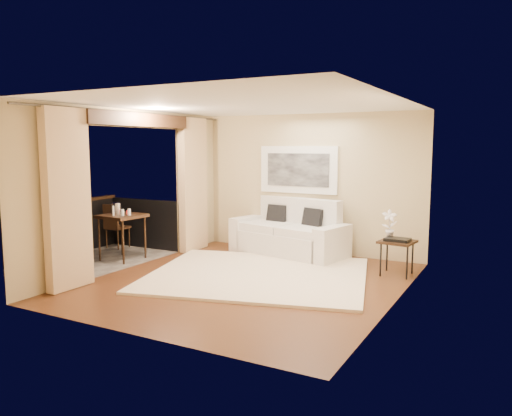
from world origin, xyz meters
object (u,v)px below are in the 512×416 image
Objects in this scene: balcony_chair_near at (76,228)px; ice_bucket at (116,208)px; balcony_chair_far at (114,223)px; orchid at (390,224)px; bistro_table at (122,219)px; sofa at (291,235)px; side_table at (397,244)px.

ice_bucket is (0.66, 0.37, 0.36)m from balcony_chair_near.
balcony_chair_far is 4.55× the size of ice_bucket.
orchid is 5.66m from balcony_chair_near.
bistro_table is 0.85× the size of balcony_chair_near.
sofa is at bearing 33.39° from ice_bucket.
sofa reaches higher than balcony_chair_near.
sofa is at bearing 164.77° from side_table.
bistro_table is at bearing -131.87° from sofa.
balcony_chair_far is at bearing 105.96° from balcony_chair_near.
bistro_table is (-4.53, -1.44, -0.05)m from orchid.
ice_bucket is (0.67, -0.61, 0.41)m from balcony_chair_far.
balcony_chair_near reaches higher than balcony_chair_far.
ice_bucket is at bearing 162.05° from bistro_table.
orchid reaches higher than balcony_chair_near.
side_table is 4.88m from bistro_table.
side_table is at bearing -43.41° from orchid.
bistro_table is at bearing 142.72° from balcony_chair_far.
ice_bucket reaches higher than side_table.
side_table is at bearing -172.94° from balcony_chair_far.
sofa reaches higher than balcony_chair_far.
sofa is 2.62× the size of balcony_chair_far.
sofa is 2.07m from orchid.
orchid is at bearing 136.59° from side_table.
balcony_chair_far is (-5.39, -0.77, -0.28)m from orchid.
bistro_table is at bearing 35.61° from balcony_chair_near.
ice_bucket is (-4.72, -1.38, 0.13)m from orchid.
balcony_chair_near is (-5.55, -1.59, 0.06)m from side_table.
balcony_chair_near is at bearing 91.73° from balcony_chair_far.
ice_bucket reaches higher than balcony_chair_far.
orchid is 5.45m from balcony_chair_far.
ice_bucket is (-0.18, 0.06, 0.18)m from bistro_table.
orchid is 0.57× the size of bistro_table.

